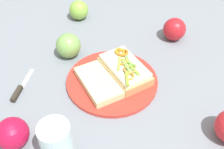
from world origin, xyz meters
TOP-DOWN VIEW (x-y plane):
  - ground_plane at (0.00, 0.00)m, footprint 2.00×2.00m
  - plate at (0.00, 0.00)m, footprint 0.26×0.26m
  - sandwich at (-0.03, -0.03)m, footprint 0.17×0.19m
  - bread_slice_side at (0.03, 0.03)m, footprint 0.16×0.18m
  - apple_0 at (0.20, 0.23)m, footprint 0.08×0.08m
  - apple_1 at (0.15, -0.11)m, footprint 0.10×0.10m
  - apple_2 at (-0.18, -0.24)m, footprint 0.11×0.11m
  - apple_3 at (0.16, -0.33)m, footprint 0.10×0.10m
  - drinking_glass at (0.09, 0.26)m, footprint 0.07×0.07m
  - knife at (0.25, 0.06)m, footprint 0.02×0.13m

SIDE VIEW (x-z plane):
  - ground_plane at x=0.00m, z-range 0.00..0.00m
  - knife at x=0.25m, z-range 0.00..0.01m
  - plate at x=0.00m, z-range 0.00..0.01m
  - bread_slice_side at x=0.03m, z-range 0.01..0.03m
  - sandwich at x=-0.03m, z-range 0.01..0.06m
  - apple_3 at x=0.16m, z-range 0.00..0.07m
  - apple_0 at x=0.20m, z-range 0.00..0.08m
  - apple_2 at x=-0.18m, z-range 0.00..0.08m
  - apple_1 at x=0.15m, z-range 0.00..0.08m
  - drinking_glass at x=0.09m, z-range 0.00..0.12m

